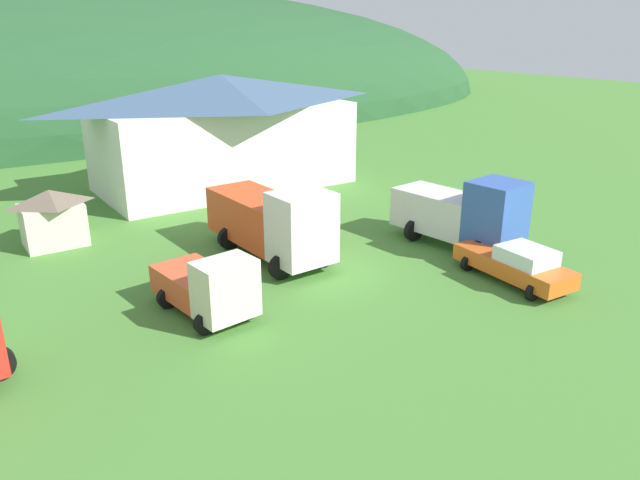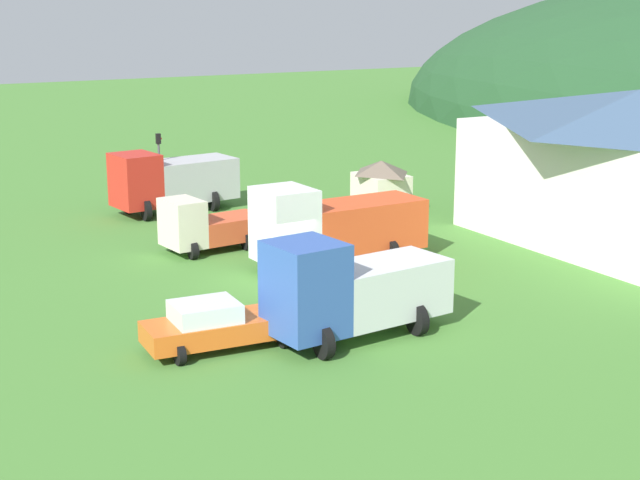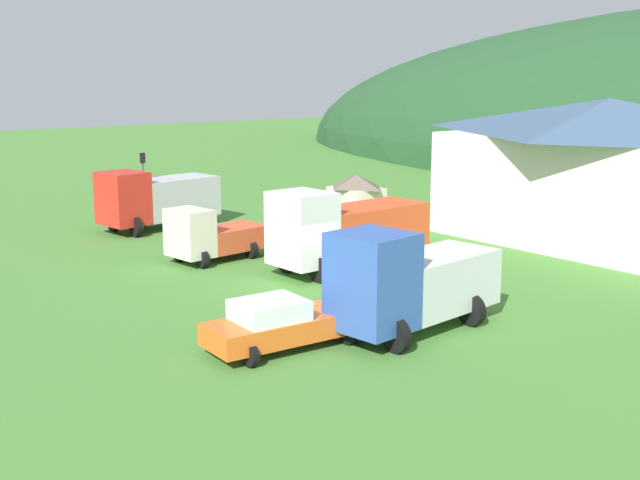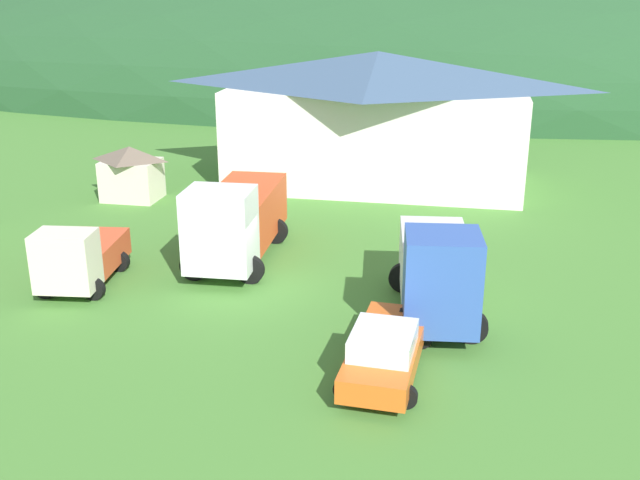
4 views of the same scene
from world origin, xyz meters
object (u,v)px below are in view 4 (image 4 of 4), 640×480
Objects in this scene: heavy_rig_white at (236,219)px; service_pickup_orange at (386,349)px; light_truck_cream at (79,257)px; play_shed_cream at (131,172)px; depot_building at (377,117)px; traffic_cone_near_pickup at (400,345)px; box_truck_blue at (437,270)px.

heavy_rig_white reaches higher than service_pickup_orange.
heavy_rig_white is at bearing 120.86° from light_truck_cream.
play_shed_cream is at bearing -135.54° from heavy_rig_white.
depot_building is 20.26m from traffic_cone_near_pickup.
heavy_rig_white is 10.85m from service_pickup_orange.
box_truck_blue reaches higher than light_truck_cream.
service_pickup_orange is at bearing -82.22° from depot_building.
depot_building is at bearing 160.85° from heavy_rig_white.
depot_building is 2.24× the size of heavy_rig_white.
depot_building is 3.20× the size of service_pickup_orange.
light_truck_cream is 12.56m from traffic_cone_near_pickup.
light_truck_cream is at bearing -97.59° from box_truck_blue.
heavy_rig_white is 12.32× the size of traffic_cone_near_pickup.
play_shed_cream is 11.81m from light_truck_cream.
heavy_rig_white is 1.43× the size of service_pickup_orange.
light_truck_cream is at bearing -54.79° from heavy_rig_white.
light_truck_cream is 12.78m from service_pickup_orange.
heavy_rig_white is (4.97, 3.81, 0.61)m from light_truck_cream.
depot_building reaches higher than play_shed_cream.
play_shed_cream is at bearing -133.13° from service_pickup_orange.
box_truck_blue is 1.26× the size of service_pickup_orange.
light_truck_cream is 7.77× the size of traffic_cone_near_pickup.
service_pickup_orange is (7.02, -8.22, -0.98)m from heavy_rig_white.
heavy_rig_white reaches higher than play_shed_cream.
traffic_cone_near_pickup is (7.29, -6.25, -1.80)m from heavy_rig_white.
depot_building is 5.66× the size of play_shed_cream.
depot_building is at bearing 145.68° from light_truck_cream.
play_shed_cream reaches higher than traffic_cone_near_pickup.
service_pickup_orange is (-1.25, -4.15, -0.95)m from box_truck_blue.
box_truck_blue reaches higher than service_pickup_orange.
box_truck_blue is at bearing -35.52° from play_shed_cream.
traffic_cone_near_pickup is at bearing 47.16° from heavy_rig_white.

